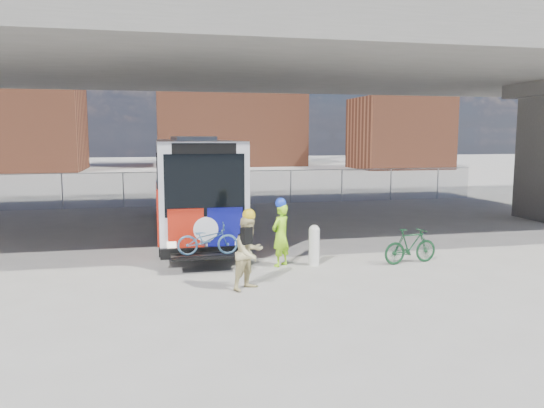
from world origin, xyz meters
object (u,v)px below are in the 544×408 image
object	(u,v)px
bike_parked	(411,246)
cyclist_tan	(249,251)
cyclist_hivis	(281,233)
bollard	(314,244)
bus	(191,177)

from	to	relation	value
bike_parked	cyclist_tan	bearing A→B (deg)	99.82
cyclist_hivis	bike_parked	size ratio (longest dim) A/B	1.14
bollard	cyclist_tan	size ratio (longest dim) A/B	0.60
bus	cyclist_tan	bearing A→B (deg)	-84.45
bus	bike_parked	xyz separation A→B (m)	(5.88, -6.87, -1.59)
cyclist_hivis	bus	bearing A→B (deg)	-110.02
bollard	bus	bearing A→B (deg)	115.30
cyclist_hivis	bollard	bearing A→B (deg)	132.97
bollard	bike_parked	xyz separation A→B (m)	(2.81, -0.39, -0.11)
bollard	cyclist_hivis	distance (m)	1.02
bike_parked	bollard	bearing A→B (deg)	74.58
bollard	cyclist_tan	bearing A→B (deg)	-138.72
cyclist_hivis	bike_parked	world-z (taller)	cyclist_hivis
bollard	bike_parked	world-z (taller)	bollard
cyclist_hivis	bike_parked	bearing A→B (deg)	133.47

